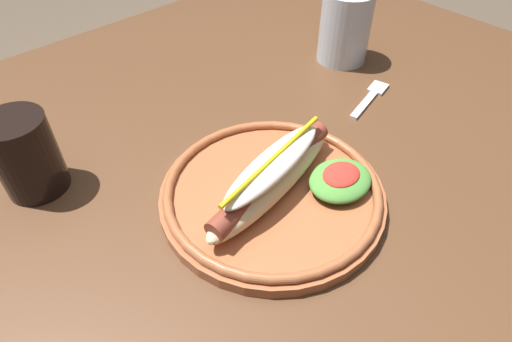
{
  "coord_description": "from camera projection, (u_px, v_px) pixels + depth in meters",
  "views": [
    {
      "loc": [
        -0.31,
        -0.42,
        1.15
      ],
      "look_at": [
        -0.04,
        -0.12,
        0.77
      ],
      "focal_mm": 30.47,
      "sensor_mm": 36.0,
      "label": 1
    }
  ],
  "objects": [
    {
      "name": "hot_dog_plate",
      "position": [
        276.0,
        188.0,
        0.54
      ],
      "size": [
        0.28,
        0.28,
        0.08
      ],
      "color": "#9E5633",
      "rests_on": "dining_table"
    },
    {
      "name": "water_cup",
      "position": [
        345.0,
        27.0,
        0.78
      ],
      "size": [
        0.09,
        0.09,
        0.13
      ],
      "primitive_type": "cylinder",
      "color": "silver",
      "rests_on": "dining_table"
    },
    {
      "name": "dining_table",
      "position": [
        222.0,
        179.0,
        0.72
      ],
      "size": [
        1.32,
        0.9,
        0.74
      ],
      "color": "#51331E",
      "rests_on": "ground_plane"
    },
    {
      "name": "fork",
      "position": [
        371.0,
        97.0,
        0.72
      ],
      "size": [
        0.12,
        0.05,
        0.0
      ],
      "rotation": [
        0.0,
        0.0,
        0.24
      ],
      "color": "silver",
      "rests_on": "dining_table"
    },
    {
      "name": "soda_cup",
      "position": [
        26.0,
        155.0,
        0.54
      ],
      "size": [
        0.08,
        0.08,
        0.11
      ],
      "primitive_type": "cylinder",
      "color": "black",
      "rests_on": "dining_table"
    }
  ]
}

